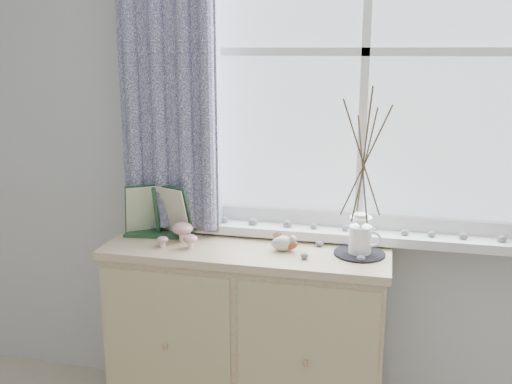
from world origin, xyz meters
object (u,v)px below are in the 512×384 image
sideboard (247,337)px  toadstool_cluster (182,233)px  twig_pitcher (364,158)px  botanical_book (155,212)px

sideboard → toadstool_cluster: toadstool_cluster is taller
twig_pitcher → botanical_book: bearing=-179.5°
toadstool_cluster → twig_pitcher: twig_pitcher is taller
sideboard → toadstool_cluster: (-0.28, -0.04, 0.47)m
sideboard → twig_pitcher: size_ratio=1.74×
sideboard → toadstool_cluster: size_ratio=6.82×
botanical_book → twig_pitcher: (0.89, -0.01, 0.28)m
botanical_book → toadstool_cluster: botanical_book is taller
sideboard → botanical_book: botanical_book is taller
twig_pitcher → toadstool_cluster: bearing=-175.6°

